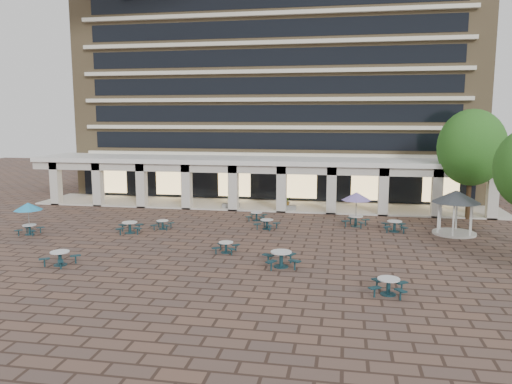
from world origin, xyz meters
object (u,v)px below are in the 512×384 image
at_px(picnic_table_1, 60,257).
at_px(planter_left, 231,203).
at_px(planter_right, 287,205).
at_px(picnic_table_2, 281,258).
at_px(gazebo, 456,202).

bearing_deg(picnic_table_1, planter_left, 85.12).
bearing_deg(planter_right, picnic_table_2, -84.51).
bearing_deg(gazebo, picnic_table_1, -153.14).
bearing_deg(picnic_table_2, planter_right, 79.36).
distance_m(picnic_table_2, planter_right, 16.38).
height_order(picnic_table_2, gazebo, gazebo).
height_order(picnic_table_1, picnic_table_2, picnic_table_2).
bearing_deg(picnic_table_2, planter_left, 95.91).
height_order(gazebo, planter_right, gazebo).
bearing_deg(gazebo, planter_left, 159.44).
relative_size(picnic_table_1, gazebo, 0.60).
bearing_deg(picnic_table_1, planter_right, 71.80).
distance_m(picnic_table_1, picnic_table_2, 12.15).
bearing_deg(picnic_table_2, gazebo, 25.78).
xyz_separation_m(gazebo, planter_right, (-12.43, 6.55, -1.81)).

